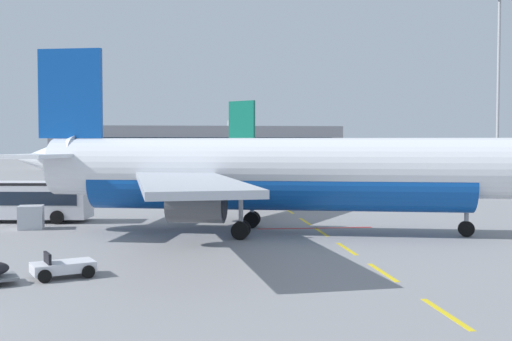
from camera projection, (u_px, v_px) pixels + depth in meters
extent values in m
plane|color=gray|center=(490.00, 201.00, 62.51)|extent=(400.00, 400.00, 0.00)
cube|color=yellow|center=(446.00, 314.00, 20.89)|extent=(0.24, 4.00, 0.01)
cube|color=yellow|center=(383.00, 272.00, 27.64)|extent=(0.24, 4.00, 0.01)
cube|color=yellow|center=(347.00, 249.00, 33.85)|extent=(0.24, 4.00, 0.01)
cube|color=yellow|center=(321.00, 232.00, 40.34)|extent=(0.24, 4.00, 0.01)
cube|color=yellow|center=(305.00, 221.00, 45.82)|extent=(0.24, 4.00, 0.01)
cube|color=yellow|center=(289.00, 211.00, 52.88)|extent=(0.24, 4.00, 0.01)
cube|color=yellow|center=(279.00, 204.00, 58.96)|extent=(0.24, 4.00, 0.01)
cube|color=yellow|center=(269.00, 198.00, 65.74)|extent=(0.24, 4.00, 0.01)
cube|color=yellow|center=(263.00, 194.00, 71.29)|extent=(0.24, 4.00, 0.01)
cube|color=yellow|center=(256.00, 189.00, 78.16)|extent=(0.24, 4.00, 0.01)
cube|color=yellow|center=(251.00, 186.00, 85.14)|extent=(0.24, 4.00, 0.01)
cube|color=yellow|center=(246.00, 183.00, 92.06)|extent=(0.24, 4.00, 0.01)
cube|color=yellow|center=(242.00, 180.00, 98.98)|extent=(0.24, 4.00, 0.01)
cube|color=yellow|center=(238.00, 178.00, 105.32)|extent=(0.24, 4.00, 0.01)
cube|color=#B21414|center=(315.00, 228.00, 42.18)|extent=(8.00, 0.40, 0.01)
cylinder|color=white|center=(277.00, 167.00, 39.57)|extent=(30.15, 10.74, 3.80)
cylinder|color=#0F479E|center=(277.00, 183.00, 39.61)|extent=(24.64, 9.14, 3.50)
cone|color=white|center=(47.00, 159.00, 41.49)|extent=(4.84, 4.12, 3.23)
cube|color=#192333|center=(502.00, 158.00, 37.81)|extent=(2.22, 3.15, 0.60)
cube|color=#0F479E|center=(70.00, 94.00, 41.09)|extent=(4.36, 1.38, 6.00)
cube|color=white|center=(80.00, 154.00, 44.53)|extent=(4.61, 6.97, 0.24)
cube|color=white|center=(39.00, 156.00, 38.18)|extent=(4.61, 6.97, 0.24)
cube|color=#B7BCC6|center=(237.00, 169.00, 48.51)|extent=(13.25, 16.89, 0.36)
cube|color=#B7BCC6|center=(186.00, 182.00, 31.65)|extent=(6.48, 17.40, 0.36)
cylinder|color=#4C4F54|center=(229.00, 190.00, 45.61)|extent=(3.60, 2.79, 2.10)
cylinder|color=black|center=(250.00, 190.00, 45.42)|extent=(0.53, 1.76, 1.79)
cylinder|color=#4C4F54|center=(196.00, 204.00, 34.71)|extent=(3.60, 2.79, 2.10)
cylinder|color=black|center=(224.00, 205.00, 34.51)|extent=(0.53, 1.76, 1.79)
cylinder|color=gray|center=(467.00, 208.00, 38.21)|extent=(0.28, 0.28, 2.67)
cylinder|color=black|center=(466.00, 229.00, 38.26)|extent=(1.03, 0.50, 0.99)
cylinder|color=gray|center=(252.00, 201.00, 42.50)|extent=(0.28, 0.28, 2.61)
cylinder|color=black|center=(253.00, 219.00, 42.90)|extent=(1.15, 0.60, 1.10)
cylinder|color=black|center=(251.00, 220.00, 42.21)|extent=(1.15, 0.60, 1.10)
cylinder|color=gray|center=(241.00, 209.00, 37.34)|extent=(0.28, 0.28, 2.61)
cylinder|color=black|center=(242.00, 229.00, 37.75)|extent=(1.15, 0.60, 1.10)
cylinder|color=black|center=(240.00, 231.00, 37.05)|extent=(1.15, 0.60, 1.10)
cylinder|color=silver|center=(170.00, 157.00, 86.56)|extent=(22.63, 21.97, 3.54)
cylinder|color=#0F604C|center=(170.00, 164.00, 86.60)|extent=(18.68, 18.15, 3.25)
cone|color=silver|center=(107.00, 156.00, 95.07)|extent=(4.75, 4.75, 3.47)
cone|color=silver|center=(252.00, 155.00, 77.64)|extent=(4.90, 4.88, 3.01)
cube|color=#192333|center=(111.00, 152.00, 94.45)|extent=(2.91, 2.94, 0.56)
cube|color=#0F604C|center=(242.00, 123.00, 78.45)|extent=(3.18, 3.08, 5.58)
cube|color=silver|center=(231.00, 153.00, 75.86)|extent=(6.28, 6.35, 0.22)
cube|color=silver|center=(260.00, 152.00, 80.58)|extent=(6.28, 6.35, 0.22)
cube|color=#B7BCC6|center=(146.00, 162.00, 78.06)|extent=(16.13, 11.12, 0.33)
cube|color=#B7BCC6|center=(226.00, 159.00, 90.60)|extent=(10.65, 16.24, 0.33)
cylinder|color=#4C4F54|center=(163.00, 172.00, 80.25)|extent=(3.50, 3.47, 1.95)
cylinder|color=black|center=(155.00, 171.00, 81.15)|extent=(1.23, 1.27, 1.66)
cylinder|color=#4C4F54|center=(215.00, 169.00, 88.36)|extent=(3.50, 3.47, 1.95)
cylinder|color=black|center=(207.00, 169.00, 89.27)|extent=(1.23, 1.27, 1.66)
cylinder|color=gray|center=(119.00, 171.00, 93.39)|extent=(0.26, 0.26, 2.48)
cylinder|color=black|center=(119.00, 179.00, 93.45)|extent=(0.84, 0.83, 0.92)
cylinder|color=gray|center=(167.00, 174.00, 83.61)|extent=(0.26, 0.26, 2.43)
cylinder|color=black|center=(166.00, 183.00, 83.41)|extent=(0.96, 0.94, 1.02)
cylinder|color=black|center=(169.00, 183.00, 83.92)|extent=(0.96, 0.94, 1.02)
cylinder|color=gray|center=(192.00, 173.00, 87.45)|extent=(0.26, 0.26, 2.43)
cylinder|color=black|center=(190.00, 181.00, 87.24)|extent=(0.96, 0.94, 1.02)
cylinder|color=black|center=(193.00, 181.00, 87.76)|extent=(0.96, 0.94, 1.02)
cube|color=silver|center=(9.00, 200.00, 45.62)|extent=(12.25, 4.23, 2.70)
cube|color=#192333|center=(9.00, 197.00, 45.61)|extent=(11.30, 4.15, 1.00)
cube|color=black|center=(9.00, 183.00, 45.57)|extent=(12.27, 4.26, 0.20)
cylinder|color=black|center=(69.00, 213.00, 46.95)|extent=(1.03, 0.45, 1.00)
cylinder|color=black|center=(57.00, 217.00, 44.25)|extent=(1.03, 0.45, 1.00)
cube|color=black|center=(266.00, 194.00, 61.77)|extent=(7.40, 4.42, 0.60)
cube|color=maroon|center=(244.00, 186.00, 62.19)|extent=(2.97, 2.92, 1.10)
cube|color=#192333|center=(233.00, 184.00, 62.41)|extent=(0.64, 1.85, 0.64)
cube|color=silver|center=(276.00, 181.00, 61.52)|extent=(5.27, 3.74, 2.10)
cylinder|color=black|center=(242.00, 197.00, 61.04)|extent=(1.00, 0.56, 0.96)
cylinder|color=black|center=(247.00, 195.00, 63.40)|extent=(1.00, 0.56, 0.96)
cylinder|color=black|center=(286.00, 198.00, 60.16)|extent=(1.00, 0.56, 0.96)
cylinder|color=black|center=(290.00, 196.00, 62.52)|extent=(1.00, 0.56, 0.96)
cube|color=silver|center=(63.00, 267.00, 26.57)|extent=(2.94, 2.32, 0.44)
cube|color=black|center=(47.00, 259.00, 26.23)|extent=(0.56, 1.08, 0.56)
cylinder|color=black|center=(80.00, 266.00, 27.64)|extent=(0.59, 0.39, 0.56)
cylinder|color=black|center=(88.00, 272.00, 26.42)|extent=(0.59, 0.39, 0.56)
cylinder|color=black|center=(38.00, 270.00, 26.73)|extent=(0.59, 0.39, 0.56)
cylinder|color=black|center=(45.00, 276.00, 25.52)|extent=(0.59, 0.39, 0.56)
cube|color=#B7BCC6|center=(31.00, 217.00, 41.76)|extent=(1.78, 1.74, 1.60)
cube|color=silver|center=(31.00, 217.00, 41.76)|extent=(1.61, 0.24, 1.36)
cylinder|color=slate|center=(497.00, 188.00, 75.96)|extent=(0.70, 0.70, 0.60)
cylinder|color=#9EA0A5|center=(498.00, 95.00, 75.46)|extent=(0.36, 0.36, 23.83)
cube|color=gray|center=(199.00, 147.00, 152.49)|extent=(69.12, 18.26, 10.15)
cube|color=#192333|center=(199.00, 145.00, 143.34)|extent=(63.59, 0.12, 3.65)
cube|color=gray|center=(240.00, 124.00, 153.40)|extent=(6.00, 5.00, 1.60)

